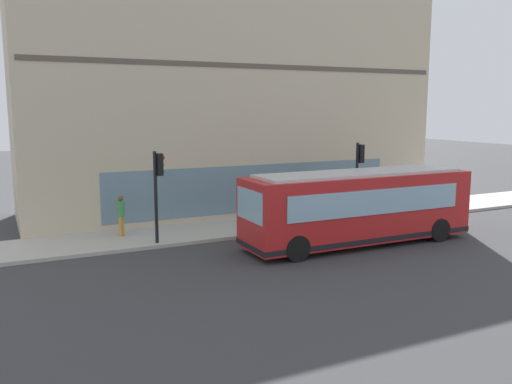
{
  "coord_description": "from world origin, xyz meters",
  "views": [
    {
      "loc": [
        -18.16,
        11.94,
        5.68
      ],
      "look_at": [
        2.19,
        1.99,
        2.1
      ],
      "focal_mm": 37.63,
      "sensor_mm": 36.0,
      "label": 1
    }
  ],
  "objects_px": {
    "pedestrian_near_building_entrance": "(403,197)",
    "newspaper_vending_box": "(315,214)",
    "traffic_light_near_corner": "(359,166)",
    "fire_hydrant": "(344,206)",
    "pedestrian_walking_along_curb": "(275,207)",
    "traffic_light_down_block": "(158,179)",
    "city_bus_nearside": "(358,208)",
    "pedestrian_by_light_pole": "(121,213)"
  },
  "relations": [
    {
      "from": "fire_hydrant",
      "to": "pedestrian_near_building_entrance",
      "type": "xyz_separation_m",
      "value": [
        -1.34,
        -2.79,
        0.51
      ]
    },
    {
      "from": "pedestrian_near_building_entrance",
      "to": "pedestrian_by_light_pole",
      "type": "bearing_deg",
      "value": 84.52
    },
    {
      "from": "traffic_light_near_corner",
      "to": "fire_hydrant",
      "type": "bearing_deg",
      "value": -11.09
    },
    {
      "from": "pedestrian_by_light_pole",
      "to": "city_bus_nearside",
      "type": "bearing_deg",
      "value": -120.53
    },
    {
      "from": "city_bus_nearside",
      "to": "pedestrian_walking_along_curb",
      "type": "bearing_deg",
      "value": 24.0
    },
    {
      "from": "pedestrian_near_building_entrance",
      "to": "newspaper_vending_box",
      "type": "height_order",
      "value": "pedestrian_near_building_entrance"
    },
    {
      "from": "traffic_light_near_corner",
      "to": "traffic_light_down_block",
      "type": "xyz_separation_m",
      "value": [
        -0.21,
        10.19,
        -0.03
      ]
    },
    {
      "from": "fire_hydrant",
      "to": "pedestrian_walking_along_curb",
      "type": "relative_size",
      "value": 0.47
    },
    {
      "from": "pedestrian_near_building_entrance",
      "to": "pedestrian_walking_along_curb",
      "type": "distance_m",
      "value": 7.53
    },
    {
      "from": "pedestrian_by_light_pole",
      "to": "traffic_light_down_block",
      "type": "bearing_deg",
      "value": -147.11
    },
    {
      "from": "traffic_light_down_block",
      "to": "fire_hydrant",
      "type": "distance_m",
      "value": 10.89
    },
    {
      "from": "traffic_light_down_block",
      "to": "pedestrian_walking_along_curb",
      "type": "height_order",
      "value": "traffic_light_down_block"
    },
    {
      "from": "pedestrian_walking_along_curb",
      "to": "traffic_light_down_block",
      "type": "bearing_deg",
      "value": 96.64
    },
    {
      "from": "newspaper_vending_box",
      "to": "traffic_light_down_block",
      "type": "bearing_deg",
      "value": 92.15
    },
    {
      "from": "pedestrian_near_building_entrance",
      "to": "pedestrian_walking_along_curb",
      "type": "relative_size",
      "value": 0.98
    },
    {
      "from": "fire_hydrant",
      "to": "pedestrian_near_building_entrance",
      "type": "bearing_deg",
      "value": -115.67
    },
    {
      "from": "city_bus_nearside",
      "to": "newspaper_vending_box",
      "type": "relative_size",
      "value": 11.17
    },
    {
      "from": "pedestrian_near_building_entrance",
      "to": "newspaper_vending_box",
      "type": "bearing_deg",
      "value": 91.5
    },
    {
      "from": "pedestrian_walking_along_curb",
      "to": "newspaper_vending_box",
      "type": "height_order",
      "value": "pedestrian_walking_along_curb"
    },
    {
      "from": "city_bus_nearside",
      "to": "pedestrian_by_light_pole",
      "type": "bearing_deg",
      "value": 59.47
    },
    {
      "from": "traffic_light_near_corner",
      "to": "newspaper_vending_box",
      "type": "height_order",
      "value": "traffic_light_near_corner"
    },
    {
      "from": "fire_hydrant",
      "to": "pedestrian_near_building_entrance",
      "type": "height_order",
      "value": "pedestrian_near_building_entrance"
    },
    {
      "from": "city_bus_nearside",
      "to": "pedestrian_by_light_pole",
      "type": "xyz_separation_m",
      "value": [
        5.14,
        8.72,
        -0.37
      ]
    },
    {
      "from": "city_bus_nearside",
      "to": "newspaper_vending_box",
      "type": "xyz_separation_m",
      "value": [
        3.61,
        -0.16,
        -0.95
      ]
    },
    {
      "from": "city_bus_nearside",
      "to": "newspaper_vending_box",
      "type": "distance_m",
      "value": 3.74
    },
    {
      "from": "pedestrian_by_light_pole",
      "to": "traffic_light_near_corner",
      "type": "bearing_deg",
      "value": -98.09
    },
    {
      "from": "city_bus_nearside",
      "to": "fire_hydrant",
      "type": "xyz_separation_m",
      "value": [
        5.1,
        -2.95,
        -1.04
      ]
    },
    {
      "from": "pedestrian_near_building_entrance",
      "to": "newspaper_vending_box",
      "type": "xyz_separation_m",
      "value": [
        -0.15,
        5.59,
        -0.42
      ]
    },
    {
      "from": "fire_hydrant",
      "to": "pedestrian_by_light_pole",
      "type": "relative_size",
      "value": 0.42
    },
    {
      "from": "city_bus_nearside",
      "to": "newspaper_vending_box",
      "type": "height_order",
      "value": "city_bus_nearside"
    },
    {
      "from": "traffic_light_down_block",
      "to": "pedestrian_by_light_pole",
      "type": "relative_size",
      "value": 2.13
    },
    {
      "from": "fire_hydrant",
      "to": "pedestrian_by_light_pole",
      "type": "distance_m",
      "value": 11.7
    },
    {
      "from": "city_bus_nearside",
      "to": "pedestrian_near_building_entrance",
      "type": "distance_m",
      "value": 6.88
    },
    {
      "from": "traffic_light_near_corner",
      "to": "newspaper_vending_box",
      "type": "bearing_deg",
      "value": 88.1
    },
    {
      "from": "fire_hydrant",
      "to": "traffic_light_near_corner",
      "type": "bearing_deg",
      "value": 168.91
    },
    {
      "from": "traffic_light_near_corner",
      "to": "traffic_light_down_block",
      "type": "relative_size",
      "value": 1.01
    },
    {
      "from": "pedestrian_near_building_entrance",
      "to": "traffic_light_near_corner",
      "type": "bearing_deg",
      "value": 94.22
    },
    {
      "from": "pedestrian_by_light_pole",
      "to": "pedestrian_walking_along_curb",
      "type": "bearing_deg",
      "value": -99.41
    },
    {
      "from": "city_bus_nearside",
      "to": "traffic_light_down_block",
      "type": "distance_m",
      "value": 8.34
    },
    {
      "from": "pedestrian_near_building_entrance",
      "to": "city_bus_nearside",
      "type": "bearing_deg",
      "value": 123.18
    },
    {
      "from": "traffic_light_near_corner",
      "to": "traffic_light_down_block",
      "type": "height_order",
      "value": "traffic_light_near_corner"
    },
    {
      "from": "pedestrian_by_light_pole",
      "to": "newspaper_vending_box",
      "type": "relative_size",
      "value": 1.98
    }
  ]
}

